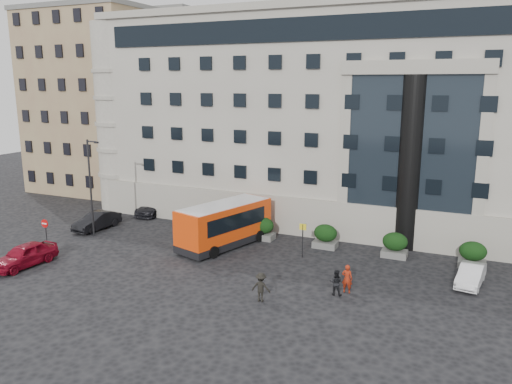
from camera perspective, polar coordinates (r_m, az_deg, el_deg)
ground at (r=34.55m, az=-6.19°, el=-8.76°), size 120.00×120.00×0.00m
civic_building at (r=50.97m, az=12.24°, el=8.28°), size 44.00×24.00×18.00m
entrance_column at (r=38.80m, az=17.19°, el=3.06°), size 1.80×1.80×13.00m
apartment_near at (r=62.57m, az=-16.54°, el=9.69°), size 14.00×14.00×20.00m
apartment_far at (r=78.78m, az=-9.71°, el=11.21°), size 13.00×13.00×22.00m
hedge_a at (r=42.57m, az=-5.66°, el=-3.32°), size 1.80×1.26×1.84m
hedge_b at (r=40.35m, az=0.80°, el=-4.15°), size 1.80×1.26×1.84m
hedge_c at (r=38.70m, az=7.93°, el=-5.00°), size 1.80×1.26×1.84m
hedge_d at (r=37.71m, az=15.58°, el=-5.82°), size 1.80×1.26×1.84m
hedge_e at (r=37.42m, az=23.52°, el=-6.56°), size 1.80×1.26×1.84m
street_lamp at (r=42.56m, az=-18.35°, el=0.86°), size 1.16×0.18×8.00m
bus_stop_sign at (r=36.16m, az=5.36°, el=-4.86°), size 0.50×0.08×2.52m
no_entry_sign at (r=41.12m, az=-22.94°, el=-3.79°), size 0.64×0.16×2.32m
minibus at (r=38.58m, az=-3.62°, el=-3.55°), size 5.01×8.48×3.34m
red_truck at (r=55.45m, az=-7.82°, el=0.92°), size 3.43×5.75×2.90m
parked_car_a at (r=38.15m, az=-24.95°, el=-6.56°), size 2.18×4.77×1.58m
parked_car_b at (r=45.25m, az=-17.71°, el=-3.16°), size 1.89×4.61×1.48m
parked_car_c at (r=49.11m, az=-11.49°, el=-1.61°), size 2.32×5.16×1.47m
parked_car_d at (r=54.05m, az=-9.79°, el=-0.35°), size 2.88×4.96×1.30m
white_taxi at (r=34.40m, az=23.34°, el=-8.70°), size 1.87×4.02×1.28m
pedestrian_a at (r=30.95m, az=10.37°, el=-9.72°), size 0.66×0.44×1.77m
pedestrian_b at (r=30.54m, az=9.10°, el=-10.16°), size 0.82×0.67×1.59m
pedestrian_c at (r=29.32m, az=0.57°, el=-10.82°), size 1.16×0.72×1.74m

